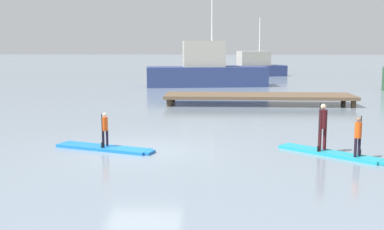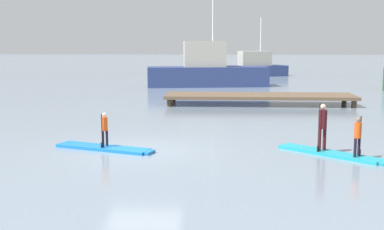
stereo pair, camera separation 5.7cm
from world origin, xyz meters
TOP-DOWN VIEW (x-y plane):
  - ground_plane at (0.00, 0.00)m, footprint 240.00×240.00m
  - paddleboard_near at (-1.29, 0.12)m, footprint 3.49×1.80m
  - paddler_child_solo at (-1.28, 0.10)m, footprint 0.26×0.38m
  - paddleboard_far at (6.05, -0.30)m, footprint 3.05×2.76m
  - paddler_adult at (5.80, -0.09)m, footprint 0.38×0.40m
  - paddler_child_front at (6.71, -0.86)m, footprint 0.32×0.34m
  - fishing_boat_green_midground at (5.75, 35.71)m, footprint 8.00×4.46m
  - motor_boat_small_navy at (1.48, 23.65)m, footprint 9.78×3.71m
  - floating_dock at (4.78, 12.34)m, footprint 10.67×2.76m

SIDE VIEW (x-z plane):
  - ground_plane at x=0.00m, z-range 0.00..0.00m
  - paddleboard_far at x=6.05m, z-range 0.00..0.10m
  - paddleboard_near at x=-1.29m, z-range 0.00..0.10m
  - floating_dock at x=4.78m, z-range 0.19..0.77m
  - paddler_child_solo at x=-1.28m, z-range 0.17..1.31m
  - paddler_child_front at x=6.71m, z-range 0.16..1.40m
  - fishing_boat_green_midground at x=5.75m, z-range -2.05..3.92m
  - paddler_adult at x=5.80m, z-range 0.19..1.74m
  - motor_boat_small_navy at x=1.48m, z-range -3.56..6.01m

